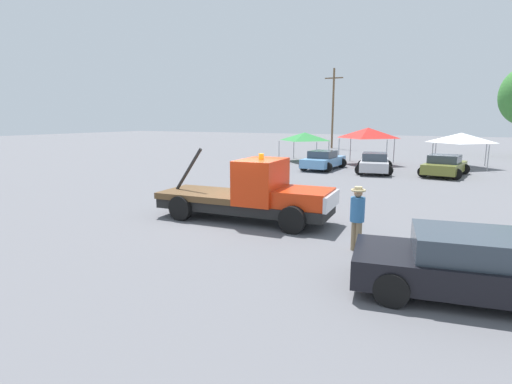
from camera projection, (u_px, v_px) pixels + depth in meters
ground_plane at (244, 220)px, 14.28m from camera, size 160.00×160.00×0.00m
tow_truck at (253, 195)px, 13.96m from camera, size 6.42×2.46×2.51m
foreground_car at (477, 267)px, 7.96m from camera, size 5.13×2.76×1.34m
person_near_truck at (357, 214)px, 10.70m from camera, size 0.40×0.40×1.78m
parked_car_skyblue at (323, 160)px, 28.49m from camera, size 2.54×4.61×1.34m
parked_car_silver at (375, 163)px, 26.76m from camera, size 2.88×4.99×1.34m
parked_car_olive at (445, 166)px, 25.15m from camera, size 2.93×4.59×1.34m
canopy_tent_green at (305, 136)px, 33.82m from camera, size 3.35×3.35×2.43m
canopy_tent_red at (368, 133)px, 31.24m from camera, size 3.62×3.62×2.88m
canopy_tent_white at (461, 138)px, 29.34m from camera, size 3.59×3.59×2.55m
utility_pole at (333, 107)px, 48.21m from camera, size 2.20×0.24×9.50m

